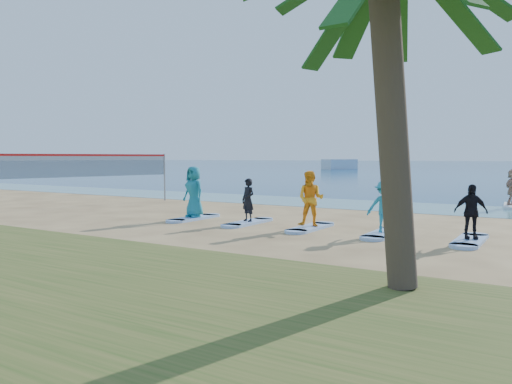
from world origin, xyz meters
The scene contains 15 objects.
ground centered at (0.00, 0.00, 0.00)m, with size 600.00×600.00×0.00m, color tan.
shallow_water centered at (0.00, 10.50, 0.01)m, with size 600.00×600.00×0.00m, color teal.
volleyball_net centered at (-9.67, 2.91, 1.90)m, with size 2.08×8.87×2.50m.
paddleboard centered at (7.54, 13.00, 0.06)m, with size 0.70×3.00×0.12m, color silver.
boat_offshore_a centered at (-27.26, 77.77, 0.00)m, with size 2.53×7.90×1.93m, color silver.
surfboard_0 centered at (-2.22, 1.71, 0.04)m, with size 0.70×2.20×0.09m, color #97BCEA.
student_0 centered at (-2.22, 1.71, 1.04)m, with size 0.92×0.60×1.89m, color teal.
surfboard_1 centered at (0.18, 1.71, 0.04)m, with size 0.70×2.20×0.09m, color #97BCEA.
student_1 centered at (0.18, 1.71, 0.84)m, with size 0.55×0.36×1.49m, color black.
surfboard_2 centered at (2.58, 1.71, 0.04)m, with size 0.70×2.20×0.09m, color #97BCEA.
student_2 centered at (2.58, 1.71, 0.99)m, with size 0.87×0.68×1.79m, color #FFA11A.
surfboard_3 centered at (4.98, 1.71, 0.04)m, with size 0.70×2.20×0.09m, color #97BCEA.
student_3 centered at (4.98, 1.71, 0.86)m, with size 0.99×0.57×1.53m, color teal.
surfboard_4 centered at (7.37, 1.71, 0.04)m, with size 0.70×2.20×0.09m, color #97BCEA.
student_4 centered at (7.37, 1.71, 0.84)m, with size 0.88×0.37×1.50m, color black.
Camera 1 is at (9.45, -12.86, 2.32)m, focal length 35.00 mm.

